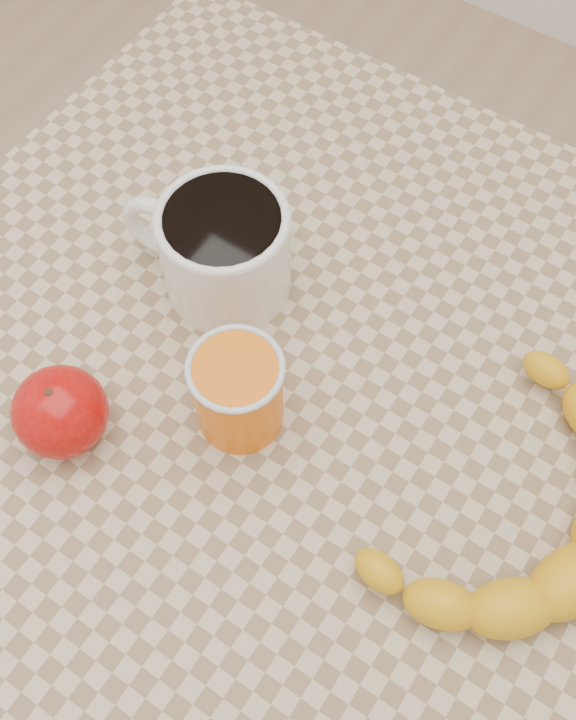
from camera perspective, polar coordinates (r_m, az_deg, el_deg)
The scene contains 6 objects.
ground at distance 1.45m, azimuth 0.00°, elevation -14.65°, with size 3.00×3.00×0.00m, color tan.
table at distance 0.82m, azimuth 0.00°, elevation -3.53°, with size 0.80×0.80×0.75m.
coffee_mug at distance 0.75m, azimuth -4.74°, elevation 8.02°, with size 0.18×0.14×0.10m.
orange_juice_glass at distance 0.68m, azimuth -3.57°, elevation -2.26°, with size 0.08×0.08×0.09m.
apple at distance 0.71m, azimuth -15.89°, elevation -3.55°, with size 0.09×0.09×0.08m.
banana at distance 0.69m, azimuth 15.70°, elevation -9.98°, with size 0.31×0.37×0.05m, color #EBAD14, non-canonical shape.
Camera 1 is at (0.19, -0.29, 1.41)m, focal length 40.00 mm.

